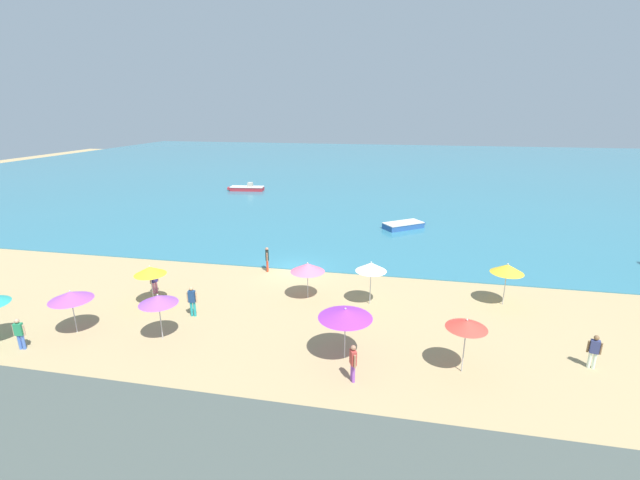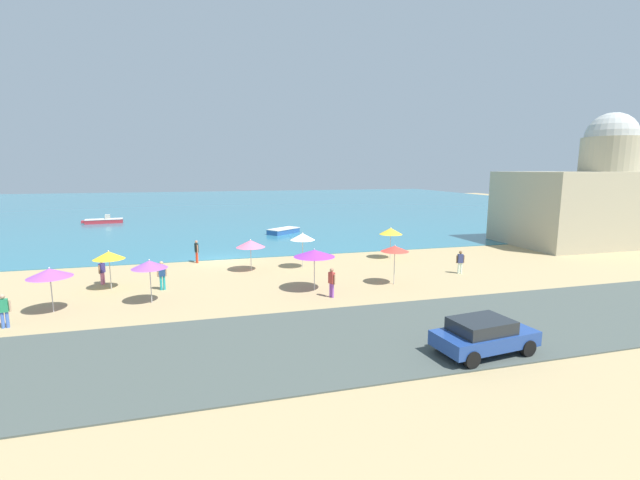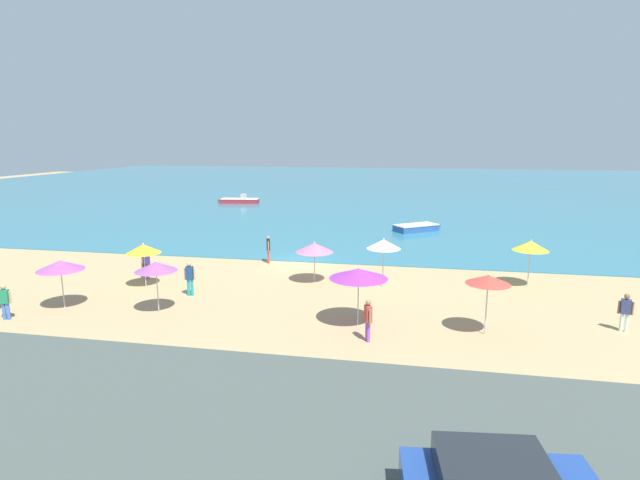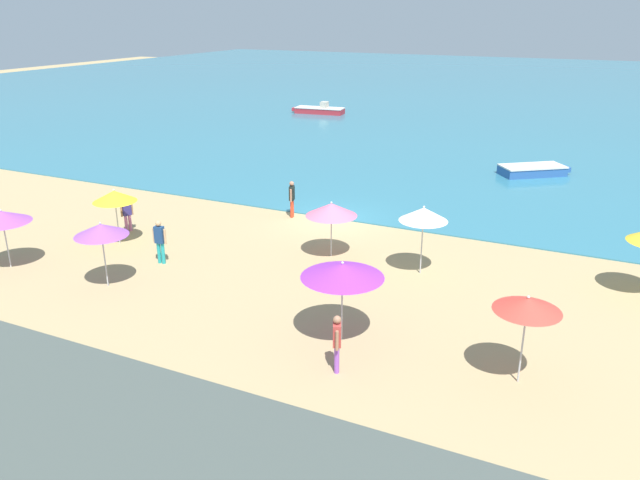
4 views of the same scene
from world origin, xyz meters
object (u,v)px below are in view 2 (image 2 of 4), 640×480
object	(u,v)px
beach_umbrella_1	(251,244)
bather_1	(332,281)
beach_umbrella_2	(303,237)
bather_5	(460,261)
bather_0	(4,309)
parked_car_1	(484,335)
beach_umbrella_5	(50,273)
beach_umbrella_8	(395,249)
skiff_offshore	(104,221)
harbor_fortress	(584,198)
beach_umbrella_9	(149,264)
bather_4	(162,274)
beach_umbrella_7	(109,255)
bather_3	(197,250)
bather_2	(102,271)
skiff_nearshore	(284,231)
beach_umbrella_3	(314,253)
beach_umbrella_4	(391,231)

from	to	relation	value
beach_umbrella_1	bather_1	distance (m)	8.56
beach_umbrella_2	bather_5	distance (m)	11.19
bather_0	parked_car_1	xyz separation A→B (m)	(19.21, -8.22, -0.09)
beach_umbrella_1	beach_umbrella_5	world-z (taller)	beach_umbrella_5
beach_umbrella_5	beach_umbrella_8	xyz separation A→B (m)	(18.91, 0.29, 0.24)
skiff_offshore	harbor_fortress	distance (m)	56.66
beach_umbrella_9	bather_4	xyz separation A→B (m)	(0.36, 2.55, -1.15)
beach_umbrella_7	beach_umbrella_8	size ratio (longest dim) A/B	0.94
bather_3	harbor_fortress	size ratio (longest dim) A/B	0.14
beach_umbrella_9	parked_car_1	size ratio (longest dim) A/B	0.58
beach_umbrella_1	bather_2	distance (m)	9.55
skiff_nearshore	bather_0	bearing A→B (deg)	-125.01
beach_umbrella_7	beach_umbrella_3	bearing A→B (deg)	-16.37
bather_1	skiff_nearshore	size ratio (longest dim) A/B	0.41
skiff_offshore	bather_0	bearing A→B (deg)	-84.52
beach_umbrella_8	bather_5	world-z (taller)	beach_umbrella_8
beach_umbrella_9	beach_umbrella_2	bearing A→B (deg)	31.33
bather_0	bather_3	distance (m)	14.58
beach_umbrella_9	bather_4	bearing A→B (deg)	81.89
parked_car_1	beach_umbrella_5	bearing A→B (deg)	150.45
beach_umbrella_8	beach_umbrella_9	xyz separation A→B (m)	(-14.27, -0.02, -0.14)
beach_umbrella_8	bather_4	distance (m)	14.20
beach_umbrella_5	bather_1	size ratio (longest dim) A/B	1.38
beach_umbrella_9	skiff_offshore	xyz separation A→B (m)	(-9.92, 38.40, -1.76)
beach_umbrella_2	beach_umbrella_8	size ratio (longest dim) A/B	1.05
parked_car_1	skiff_offshore	bearing A→B (deg)	115.34
skiff_nearshore	beach_umbrella_4	bearing A→B (deg)	-69.35
beach_umbrella_8	bather_2	size ratio (longest dim) A/B	1.60
beach_umbrella_1	beach_umbrella_4	size ratio (longest dim) A/B	0.89
bather_3	bather_4	world-z (taller)	bather_3
bather_2	beach_umbrella_3	bearing A→B (deg)	-21.17
beach_umbrella_3	parked_car_1	distance (m)	11.30
bather_5	bather_4	bearing A→B (deg)	176.61
beach_umbrella_1	beach_umbrella_3	size ratio (longest dim) A/B	0.90
beach_umbrella_4	beach_umbrella_9	bearing A→B (deg)	-156.95
bather_3	skiff_offshore	distance (m)	31.08
skiff_nearshore	skiff_offshore	xyz separation A→B (m)	(-21.46, 15.47, 0.04)
beach_umbrella_8	skiff_offshore	bearing A→B (deg)	122.22
beach_umbrella_4	bather_2	distance (m)	20.97
beach_umbrella_5	skiff_offshore	bearing A→B (deg)	97.77
beach_umbrella_1	beach_umbrella_4	xyz separation A→B (m)	(11.37, 1.32, 0.28)
beach_umbrella_1	beach_umbrella_8	size ratio (longest dim) A/B	0.90
beach_umbrella_9	bather_0	size ratio (longest dim) A/B	1.52
beach_umbrella_1	bather_3	world-z (taller)	beach_umbrella_1
beach_umbrella_4	beach_umbrella_2	bearing A→B (deg)	-169.20
beach_umbrella_4	bather_3	distance (m)	15.36
skiff_nearshore	bather_5	bearing A→B (deg)	-68.83
harbor_fortress	beach_umbrella_5	bearing A→B (deg)	-167.66
beach_umbrella_7	bather_4	world-z (taller)	beach_umbrella_7
bather_5	skiff_offshore	size ratio (longest dim) A/B	0.32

